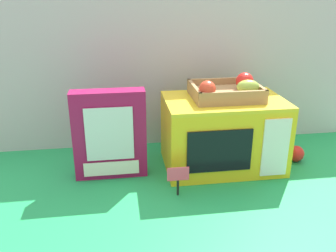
% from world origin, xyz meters
% --- Properties ---
extents(ground_plane, '(1.70, 1.70, 0.00)m').
position_xyz_m(ground_plane, '(0.00, 0.00, 0.00)').
color(ground_plane, '#219E54').
rests_on(ground_plane, ground).
extents(display_back_panel, '(1.61, 0.03, 0.59)m').
position_xyz_m(display_back_panel, '(0.00, 0.31, 0.30)').
color(display_back_panel, '#B7BABF').
rests_on(display_back_panel, ground).
extents(toy_microwave, '(0.42, 0.28, 0.26)m').
position_xyz_m(toy_microwave, '(0.16, 0.05, 0.13)').
color(toy_microwave, yellow).
rests_on(toy_microwave, ground).
extents(food_groups_crate, '(0.24, 0.20, 0.09)m').
position_xyz_m(food_groups_crate, '(0.17, 0.06, 0.28)').
color(food_groups_crate, '#A37F51').
rests_on(food_groups_crate, toy_microwave).
extents(cookie_set_box, '(0.25, 0.07, 0.31)m').
position_xyz_m(cookie_set_box, '(-0.25, 0.04, 0.15)').
color(cookie_set_box, '#99144C').
rests_on(cookie_set_box, ground).
extents(price_sign, '(0.07, 0.01, 0.10)m').
position_xyz_m(price_sign, '(-0.04, -0.13, 0.07)').
color(price_sign, black).
rests_on(price_sign, ground).
extents(loose_toy_apple, '(0.06, 0.06, 0.06)m').
position_xyz_m(loose_toy_apple, '(0.45, 0.04, 0.03)').
color(loose_toy_apple, red).
rests_on(loose_toy_apple, ground).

